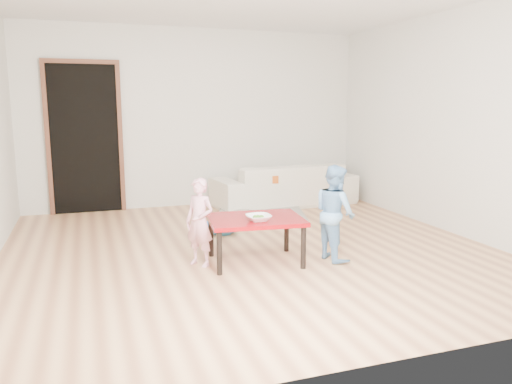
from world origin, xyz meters
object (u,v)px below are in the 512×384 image
red_table (255,240)px  child_pink (200,222)px  basin (222,228)px  child_blue (335,212)px  bowl (259,218)px  sofa (284,184)px

red_table → child_pink: 0.57m
red_table → basin: (-0.03, 1.15, -0.16)m
child_blue → child_pink: bearing=74.3°
child_pink → child_blue: size_ratio=0.89×
child_blue → basin: 1.58m
bowl → basin: (-0.02, 1.29, -0.41)m
bowl → child_pink: bearing=156.6°
red_table → sofa: bearing=62.2°
child_pink → basin: size_ratio=2.03×
child_blue → bowl: bearing=83.7°
sofa → basin: bearing=39.7°
red_table → basin: size_ratio=2.16×
red_table → child_pink: (-0.53, 0.09, 0.20)m
child_pink → red_table: bearing=41.0°
red_table → child_blue: 0.83m
sofa → child_blue: bearing=73.3°
red_table → child_blue: bearing=-10.8°
bowl → red_table: bearing=83.8°
bowl → child_pink: 0.56m
child_blue → sofa: bearing=-17.0°
sofa → basin: (-1.34, -1.34, -0.25)m
child_pink → bowl: bearing=26.9°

